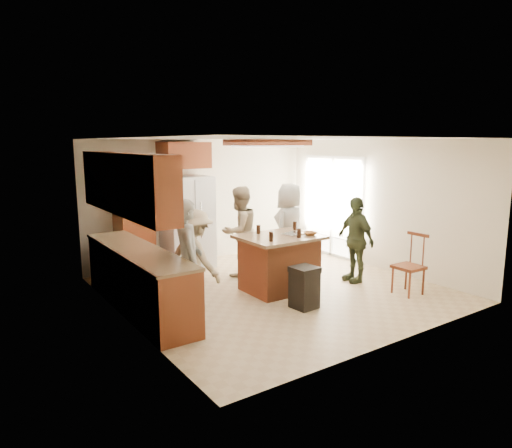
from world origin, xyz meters
TOP-DOWN VIEW (x-y plane):
  - room_shell at (4.37, 1.64)m, footprint 8.00×5.20m
  - person_front_left at (-1.78, -0.41)m, footprint 0.61×0.72m
  - person_behind_left at (-0.01, 1.06)m, footprint 0.90×0.67m
  - person_behind_right at (0.88, 0.72)m, footprint 0.97×0.81m
  - person_side_right at (1.47, -0.41)m, footprint 0.57×0.94m
  - person_counter at (-1.48, -0.01)m, footprint 0.66×1.04m
  - left_cabinetry at (-2.24, 0.40)m, footprint 0.64×3.00m
  - back_wall_units at (-1.33, 2.20)m, footprint 1.80×0.60m
  - refrigerator at (-0.55, 2.12)m, footprint 0.90×0.76m
  - kitchen_island at (0.05, -0.06)m, footprint 1.28×1.03m
  - island_items at (0.23, -0.17)m, footprint 0.98×0.73m
  - trash_bin at (-0.15, -0.94)m, footprint 0.38×0.38m
  - spindle_chair at (1.68, -1.41)m, footprint 0.43×0.43m

SIDE VIEW (x-z plane):
  - trash_bin at x=-0.15m, z-range 0.00..0.63m
  - spindle_chair at x=1.68m, z-range -0.04..0.95m
  - kitchen_island at x=0.05m, z-range 0.01..0.94m
  - person_counter at x=-1.48m, z-range 0.00..1.49m
  - person_side_right at x=1.47m, z-range 0.00..1.51m
  - person_behind_left at x=-0.01m, z-range 0.00..1.66m
  - person_behind_right at x=0.88m, z-range 0.00..1.70m
  - person_front_left at x=-1.78m, z-range 0.00..1.70m
  - room_shell at x=4.37m, z-range -1.63..3.37m
  - refrigerator at x=-0.55m, z-range 0.00..1.80m
  - left_cabinetry at x=-2.24m, z-range -0.19..2.11m
  - island_items at x=0.23m, z-range 0.90..1.05m
  - back_wall_units at x=-1.33m, z-range 0.15..2.60m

